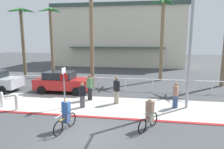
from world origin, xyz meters
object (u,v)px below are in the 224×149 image
object	(u,v)px
palm_tree_1	(51,27)
cyclist_yellow_0	(66,116)
cyclist_red_1	(149,115)
bollard_3	(2,99)
streetlight_curb	(191,39)
palm_tree_0	(22,25)
bollard_0	(17,102)
pedestrian_2	(117,91)
pedestrian_1	(82,96)
pedestrian_3	(90,88)
pedestrian_0	(176,96)
palm_tree_2	(92,10)
car_red_1	(62,82)
stop_sign_bike_lane	(64,82)
palm_tree_3	(162,21)

from	to	relation	value
palm_tree_1	cyclist_yellow_0	world-z (taller)	palm_tree_1
cyclist_red_1	palm_tree_1	bearing A→B (deg)	130.39
bollard_3	cyclist_yellow_0	xyz separation A→B (m)	(5.27, -2.51, 0.18)
streetlight_curb	palm_tree_0	world-z (taller)	palm_tree_0
bollard_0	palm_tree_1	xyz separation A→B (m)	(-2.82, 11.19, 5.03)
cyclist_yellow_0	pedestrian_2	world-z (taller)	pedestrian_2
palm_tree_1	pedestrian_1	world-z (taller)	palm_tree_1
cyclist_red_1	pedestrian_3	xyz separation A→B (m)	(-4.05, 4.15, 0.16)
streetlight_curb	pedestrian_0	xyz separation A→B (m)	(-0.70, 0.12, -3.53)
palm_tree_0	cyclist_red_1	world-z (taller)	palm_tree_0
bollard_0	streetlight_curb	world-z (taller)	streetlight_curb
palm_tree_2	car_red_1	xyz separation A→B (m)	(-1.78, -2.97, -5.92)
pedestrian_3	cyclist_yellow_0	bearing A→B (deg)	-88.33
pedestrian_0	palm_tree_0	bearing A→B (deg)	151.12
stop_sign_bike_lane	palm_tree_2	world-z (taller)	palm_tree_2
bollard_0	pedestrian_1	xyz separation A→B (m)	(3.82, 1.07, 0.23)
stop_sign_bike_lane	pedestrian_0	size ratio (longest dim) A/B	1.57
pedestrian_0	pedestrian_1	bearing A→B (deg)	-171.47
streetlight_curb	pedestrian_3	xyz separation A→B (m)	(-6.44, 0.90, -3.42)
streetlight_curb	car_red_1	bearing A→B (deg)	164.01
bollard_3	cyclist_red_1	size ratio (longest dim) A/B	0.62
palm_tree_2	pedestrian_3	bearing A→B (deg)	-78.11
pedestrian_2	pedestrian_3	world-z (taller)	pedestrian_2
stop_sign_bike_lane	palm_tree_0	xyz separation A→B (m)	(-8.63, 9.64, 4.12)
palm_tree_0	palm_tree_2	world-z (taller)	palm_tree_2
streetlight_curb	palm_tree_1	size ratio (longest dim) A/B	0.98
cyclist_red_1	palm_tree_0	bearing A→B (deg)	139.23
palm_tree_0	bollard_0	bearing A→B (deg)	-60.66
stop_sign_bike_lane	bollard_3	bearing A→B (deg)	-173.09
palm_tree_2	pedestrian_0	world-z (taller)	palm_tree_2
streetlight_curb	palm_tree_0	bearing A→B (deg)	151.86
bollard_3	palm_tree_0	size ratio (longest dim) A/B	0.13
car_red_1	cyclist_red_1	size ratio (longest dim) A/B	2.74
streetlight_curb	car_red_1	xyz separation A→B (m)	(-9.21, 2.64, -3.41)
bollard_3	pedestrian_2	world-z (taller)	pedestrian_2
cyclist_red_1	pedestrian_1	bearing A→B (deg)	148.62
cyclist_yellow_0	pedestrian_3	bearing A→B (deg)	91.67
bollard_3	cyclist_red_1	world-z (taller)	cyclist_red_1
cyclist_yellow_0	stop_sign_bike_lane	bearing A→B (deg)	112.80
stop_sign_bike_lane	pedestrian_1	world-z (taller)	stop_sign_bike_lane
bollard_3	bollard_0	bearing A→B (deg)	-15.71
cyclist_yellow_0	pedestrian_2	xyz separation A→B (m)	(1.83, 4.36, 0.17)
palm_tree_2	palm_tree_3	distance (m)	7.20
bollard_0	pedestrian_2	world-z (taller)	pedestrian_2
streetlight_curb	palm_tree_1	world-z (taller)	palm_tree_1
pedestrian_3	palm_tree_1	bearing A→B (deg)	128.27
cyclist_red_1	palm_tree_2	bearing A→B (deg)	119.68
stop_sign_bike_lane	bollard_0	xyz separation A→B (m)	(-2.74, -0.84, -1.16)
palm_tree_1	pedestrian_0	size ratio (longest dim) A/B	4.71
bollard_0	cyclist_red_1	world-z (taller)	cyclist_red_1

